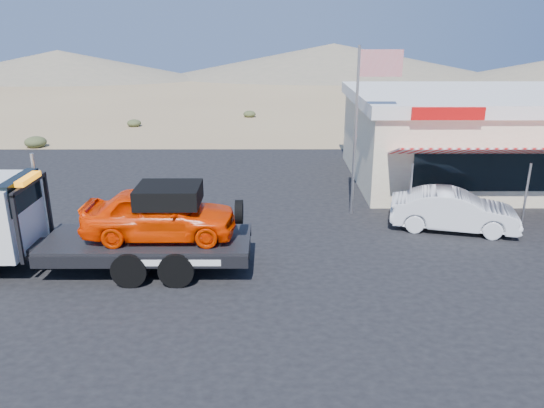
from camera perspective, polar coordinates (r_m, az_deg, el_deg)
The scene contains 7 objects.
ground at distance 15.63m, azimuth -6.44°, elevation -6.65°, with size 120.00×120.00×0.00m, color #907251.
asphalt_lot at distance 18.29m, azimuth 0.78°, elevation -2.60°, with size 32.00×24.00×0.02m, color black.
tow_truck at distance 15.60m, azimuth -18.83°, elevation -1.72°, with size 8.25×2.45×2.76m.
white_sedan at distance 18.93m, azimuth 18.96°, elevation -0.66°, with size 1.45×4.17×1.37m, color silver.
jerky_store at distance 25.06m, azimuth 20.55°, elevation 6.85°, with size 10.40×9.97×3.90m.
flagpole at distance 19.02m, azimuth 9.76°, elevation 9.72°, with size 1.55×0.10×6.00m.
distant_hills at distance 70.27m, azimuth -9.88°, elevation 14.70°, with size 126.00×48.00×4.20m.
Camera 1 is at (1.71, -14.02, 6.71)m, focal length 35.00 mm.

